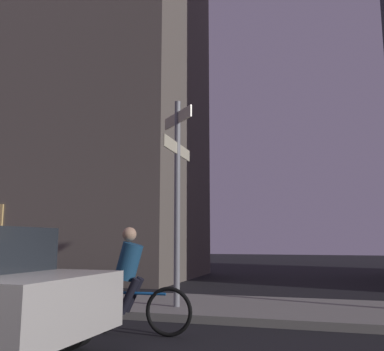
# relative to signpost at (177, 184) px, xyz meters

# --- Properties ---
(sidewalk_kerb) EXTENTS (40.00, 2.75, 0.14)m
(sidewalk_kerb) POSITION_rel_signpost_xyz_m (-0.38, 0.57, -2.47)
(sidewalk_kerb) COLOR gray
(sidewalk_kerb) RESTS_ON ground_plane
(signpost) EXTENTS (0.85, 1.63, 4.11)m
(signpost) POSITION_rel_signpost_xyz_m (0.00, 0.00, 0.00)
(signpost) COLOR gray
(signpost) RESTS_ON sidewalk_kerb
(cyclist) EXTENTS (1.82, 0.34, 1.61)m
(cyclist) POSITION_rel_signpost_xyz_m (-0.11, -1.88, -1.79)
(cyclist) COLOR black
(cyclist) RESTS_ON ground_plane
(building_left_block) EXTENTS (9.66, 6.30, 20.00)m
(building_left_block) POSITION_rel_signpost_xyz_m (-6.62, 6.87, 7.47)
(building_left_block) COLOR #6B6056
(building_left_block) RESTS_ON ground_plane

